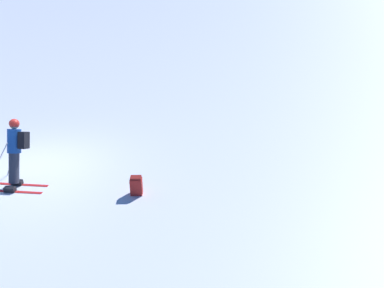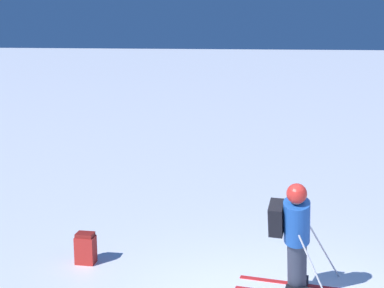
% 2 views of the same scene
% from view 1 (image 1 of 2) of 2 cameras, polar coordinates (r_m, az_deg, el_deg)
% --- Properties ---
extents(ground_plane, '(300.00, 300.00, 0.00)m').
position_cam_1_polar(ground_plane, '(11.72, -23.10, -3.59)').
color(ground_plane, white).
extents(skier, '(1.40, 1.70, 1.76)m').
position_cam_1_polar(skier, '(10.78, -25.35, -0.74)').
color(skier, red).
rests_on(skier, ground).
extents(spare_backpack, '(0.25, 0.32, 0.50)m').
position_cam_1_polar(spare_backpack, '(9.61, -8.49, -6.29)').
color(spare_backpack, '#AD231E').
rests_on(spare_backpack, ground).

